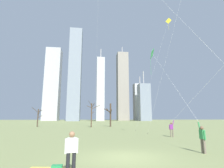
{
  "coord_description": "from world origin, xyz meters",
  "views": [
    {
      "loc": [
        -2.0,
        -10.13,
        2.13
      ],
      "look_at": [
        0.0,
        6.0,
        5.22
      ],
      "focal_mm": 28.54,
      "sensor_mm": 36.0,
      "label": 1
    }
  ],
  "objects": [
    {
      "name": "skyline_wide_slab",
      "position": [
        -30.97,
        129.28,
        27.83
      ],
      "size": [
        11.13,
        11.05,
        55.66
      ],
      "color": "#B2B2B7",
      "rests_on": "ground"
    },
    {
      "name": "skyline_mid_tower_left",
      "position": [
        5.18,
        115.23,
        22.79
      ],
      "size": [
        5.61,
        5.91,
        52.46
      ],
      "color": "#B2B2B7",
      "rests_on": "ground"
    },
    {
      "name": "skyline_tall_tower",
      "position": [
        36.97,
        114.69,
        13.28
      ],
      "size": [
        7.98,
        7.78,
        36.07
      ],
      "color": "gray",
      "rests_on": "ground"
    },
    {
      "name": "ground_plane",
      "position": [
        0.0,
        0.0,
        0.0
      ],
      "size": [
        400.0,
        400.0,
        0.0
      ],
      "primitive_type": "plane",
      "color": "#848E56"
    },
    {
      "name": "kite_flyer_midfield_right_green",
      "position": [
        5.24,
        3.48,
        3.56
      ],
      "size": [
        1.58,
        11.95,
        11.3
      ],
      "color": "#726656",
      "rests_on": "ground"
    },
    {
      "name": "skyline_short_annex",
      "position": [
        38.52,
        129.85,
        14.69
      ],
      "size": [
        10.59,
        7.38,
        35.69
      ],
      "color": "#B2B2B7",
      "rests_on": "ground"
    },
    {
      "name": "skyline_squat_block",
      "position": [
        -12.64,
        110.85,
        31.66
      ],
      "size": [
        8.32,
        11.02,
        63.32
      ],
      "color": "gray",
      "rests_on": "ground"
    },
    {
      "name": "distant_kite_drifting_left_teal",
      "position": [
        -0.94,
        19.51,
        23.21
      ],
      "size": [
        0.47,
        8.02,
        25.51
      ],
      "color": "teal",
      "rests_on": "ground"
    },
    {
      "name": "skyline_mid_tower_right",
      "position": [
        24.16,
        131.04,
        27.8
      ],
      "size": [
        8.86,
        9.17,
        61.54
      ],
      "color": "gray",
      "rests_on": "ground"
    },
    {
      "name": "bare_tree_leftmost",
      "position": [
        -14.44,
        35.53,
        2.38
      ],
      "size": [
        2.26,
        2.73,
        4.66
      ],
      "color": "#423326",
      "rests_on": "ground"
    },
    {
      "name": "kite_flyer_midfield_center_red",
      "position": [
        9.18,
        7.67,
        3.81
      ],
      "size": [
        8.42,
        8.94,
        13.51
      ],
      "color": "#726656",
      "rests_on": "ground"
    },
    {
      "name": "distant_kite_low_near_trees_yellow",
      "position": [
        11.87,
        19.26,
        18.44
      ],
      "size": [
        7.06,
        1.83,
        20.73
      ],
      "color": "yellow",
      "rests_on": "ground"
    },
    {
      "name": "bystander_far_off_by_trees",
      "position": [
        -2.65,
        -2.95,
        0.9
      ],
      "size": [
        0.5,
        0.28,
        1.62
      ],
      "color": "black",
      "rests_on": "ground"
    },
    {
      "name": "bare_tree_left_of_center",
      "position": [
        -1.55,
        31.99,
        3.19
      ],
      "size": [
        3.14,
        2.79,
        5.98
      ],
      "color": "#4C3828",
      "rests_on": "ground"
    },
    {
      "name": "bare_tree_center",
      "position": [
        3.04,
        34.18,
        3.04
      ],
      "size": [
        1.79,
        2.64,
        5.66
      ],
      "color": "#423326",
      "rests_on": "ground"
    }
  ]
}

